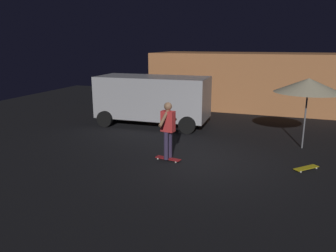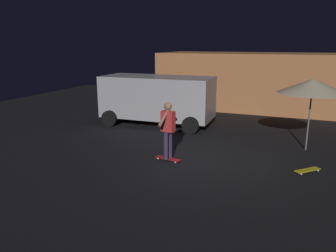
{
  "view_description": "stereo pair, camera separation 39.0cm",
  "coord_description": "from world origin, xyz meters",
  "px_view_note": "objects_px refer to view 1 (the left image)",
  "views": [
    {
      "loc": [
        1.91,
        -8.88,
        3.36
      ],
      "look_at": [
        -1.09,
        -0.28,
        1.05
      ],
      "focal_mm": 34.97,
      "sensor_mm": 36.0,
      "label": 1
    },
    {
      "loc": [
        2.27,
        -8.75,
        3.36
      ],
      "look_at": [
        -1.09,
        -0.28,
        1.05
      ],
      "focal_mm": 34.97,
      "sensor_mm": 36.0,
      "label": 2
    }
  ],
  "objects_px": {
    "parked_van": "(153,97)",
    "skateboard_spare": "(306,168)",
    "skater": "(168,126)",
    "skateboard_ridden": "(168,159)",
    "patio_umbrella": "(308,85)"
  },
  "relations": [
    {
      "from": "skater",
      "to": "patio_umbrella",
      "type": "bearing_deg",
      "value": 34.02
    },
    {
      "from": "parked_van",
      "to": "skateboard_ridden",
      "type": "height_order",
      "value": "parked_van"
    },
    {
      "from": "skateboard_ridden",
      "to": "skateboard_spare",
      "type": "distance_m",
      "value": 3.85
    },
    {
      "from": "patio_umbrella",
      "to": "parked_van",
      "type": "bearing_deg",
      "value": 166.31
    },
    {
      "from": "patio_umbrella",
      "to": "skateboard_ridden",
      "type": "distance_m",
      "value": 5.0
    },
    {
      "from": "patio_umbrella",
      "to": "skateboard_ridden",
      "type": "xyz_separation_m",
      "value": [
        -3.79,
        -2.56,
        -2.02
      ]
    },
    {
      "from": "parked_van",
      "to": "skater",
      "type": "height_order",
      "value": "parked_van"
    },
    {
      "from": "parked_van",
      "to": "skateboard_spare",
      "type": "relative_size",
      "value": 6.67
    },
    {
      "from": "parked_van",
      "to": "skateboard_ridden",
      "type": "relative_size",
      "value": 5.8
    },
    {
      "from": "parked_van",
      "to": "patio_umbrella",
      "type": "relative_size",
      "value": 2.02
    },
    {
      "from": "skateboard_spare",
      "to": "skateboard_ridden",
      "type": "bearing_deg",
      "value": -171.96
    },
    {
      "from": "parked_van",
      "to": "skater",
      "type": "distance_m",
      "value": 4.5
    },
    {
      "from": "skater",
      "to": "parked_van",
      "type": "bearing_deg",
      "value": 117.44
    },
    {
      "from": "skateboard_ridden",
      "to": "skater",
      "type": "xyz_separation_m",
      "value": [
        0.0,
        0.0,
        0.98
      ]
    },
    {
      "from": "parked_van",
      "to": "skater",
      "type": "relative_size",
      "value": 2.79
    }
  ]
}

